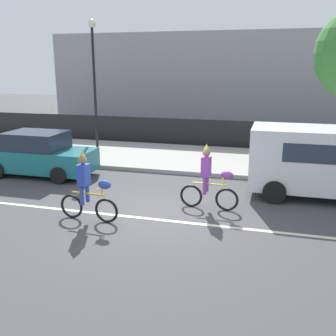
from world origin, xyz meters
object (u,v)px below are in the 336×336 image
at_px(parked_car_teal, 39,155).
at_px(street_lamp_post, 94,66).
at_px(parade_cyclist_cobalt, 88,190).
at_px(parade_cyclist_purple, 210,181).

distance_m(parked_car_teal, street_lamp_post, 5.36).
height_order(parade_cyclist_cobalt, parked_car_teal, parade_cyclist_cobalt).
bearing_deg(parade_cyclist_cobalt, parade_cyclist_purple, 30.38).
xyz_separation_m(parade_cyclist_purple, street_lamp_post, (-6.46, 6.20, 3.15)).
relative_size(parade_cyclist_cobalt, street_lamp_post, 0.33).
height_order(parade_cyclist_cobalt, parade_cyclist_purple, same).
xyz_separation_m(parked_car_teal, street_lamp_post, (0.33, 4.28, 3.21)).
distance_m(parade_cyclist_cobalt, parked_car_teal, 5.31).
bearing_deg(street_lamp_post, parked_car_teal, -94.47).
bearing_deg(parade_cyclist_cobalt, parked_car_teal, 136.65).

